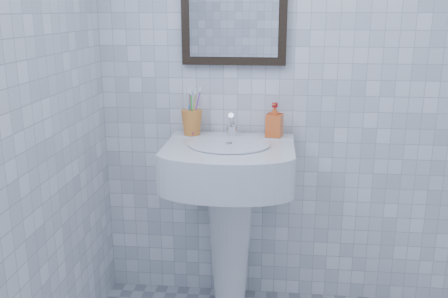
# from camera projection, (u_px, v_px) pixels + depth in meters

# --- Properties ---
(wall_back) EXTENTS (2.20, 0.02, 2.50)m
(wall_back) POSITION_uv_depth(u_px,v_px,m) (324.00, 63.00, 2.39)
(wall_back) COLOR white
(wall_back) RESTS_ON ground
(washbasin) EXTENTS (0.59, 0.43, 0.91)m
(washbasin) POSITION_uv_depth(u_px,v_px,m) (230.00, 201.00, 2.40)
(washbasin) COLOR white
(washbasin) RESTS_ON ground
(faucet) EXTENTS (0.05, 0.11, 0.13)m
(faucet) POSITION_uv_depth(u_px,v_px,m) (232.00, 126.00, 2.41)
(faucet) COLOR silver
(faucet) RESTS_ON washbasin
(toothbrush_cup) EXTENTS (0.12, 0.12, 0.12)m
(toothbrush_cup) POSITION_uv_depth(u_px,v_px,m) (192.00, 122.00, 2.43)
(toothbrush_cup) COLOR orange
(toothbrush_cup) RESTS_ON washbasin
(soap_dispenser) EXTENTS (0.09, 0.09, 0.16)m
(soap_dispenser) POSITION_uv_depth(u_px,v_px,m) (274.00, 120.00, 2.39)
(soap_dispenser) COLOR red
(soap_dispenser) RESTS_ON washbasin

